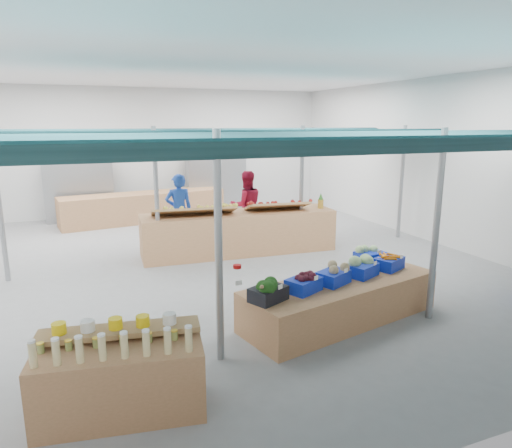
% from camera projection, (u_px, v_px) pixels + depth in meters
% --- Properties ---
extents(floor, '(13.00, 13.00, 0.00)m').
position_uv_depth(floor, '(209.00, 265.00, 10.06)').
color(floor, slate).
rests_on(floor, ground).
extents(hall, '(13.00, 13.00, 13.00)m').
position_uv_depth(hall, '(190.00, 141.00, 10.78)').
color(hall, silver).
rests_on(hall, ground).
extents(pole_grid, '(10.00, 4.60, 3.00)m').
position_uv_depth(pole_grid, '(273.00, 193.00, 8.35)').
color(pole_grid, gray).
rests_on(pole_grid, floor).
extents(awnings, '(9.50, 7.08, 0.30)m').
position_uv_depth(awnings, '(274.00, 139.00, 8.14)').
color(awnings, '#0A262D').
rests_on(awnings, pole_grid).
extents(back_shelving_left, '(2.00, 0.50, 2.00)m').
position_uv_depth(back_shelving_left, '(79.00, 190.00, 14.37)').
color(back_shelving_left, '#B23F33').
rests_on(back_shelving_left, floor).
extents(back_shelving_right, '(2.00, 0.50, 2.00)m').
position_uv_depth(back_shelving_right, '(216.00, 183.00, 16.00)').
color(back_shelving_right, '#B23F33').
rests_on(back_shelving_right, floor).
extents(bottle_shelf, '(1.84, 1.30, 1.05)m').
position_uv_depth(bottle_shelf, '(121.00, 375.00, 4.88)').
color(bottle_shelf, '#956541').
rests_on(bottle_shelf, floor).
extents(veg_counter, '(3.45, 1.78, 0.64)m').
position_uv_depth(veg_counter, '(341.00, 300.00, 7.20)').
color(veg_counter, '#956541').
rests_on(veg_counter, floor).
extents(fruit_counter, '(4.65, 1.39, 0.98)m').
position_uv_depth(fruit_counter, '(239.00, 233.00, 10.91)').
color(fruit_counter, '#956541').
rests_on(fruit_counter, floor).
extents(far_counter, '(5.16, 1.70, 0.91)m').
position_uv_depth(far_counter, '(144.00, 207.00, 14.39)').
color(far_counter, '#956541').
rests_on(far_counter, floor).
extents(vendor_left, '(0.70, 0.48, 1.84)m').
position_uv_depth(vendor_left, '(179.00, 211.00, 11.38)').
color(vendor_left, '#183D9F').
rests_on(vendor_left, floor).
extents(vendor_right, '(0.94, 0.75, 1.84)m').
position_uv_depth(vendor_right, '(246.00, 206.00, 12.03)').
color(vendor_right, maroon).
rests_on(vendor_right, floor).
extents(crate_broccoli, '(0.60, 0.53, 0.35)m').
position_uv_depth(crate_broccoli, '(268.00, 290.00, 6.32)').
color(crate_broccoli, black).
rests_on(crate_broccoli, veg_counter).
extents(crate_beets, '(0.60, 0.53, 0.29)m').
position_uv_depth(crate_beets, '(304.00, 283.00, 6.68)').
color(crate_beets, '#1028AD').
rests_on(crate_beets, veg_counter).
extents(crate_celeriac, '(0.60, 0.53, 0.31)m').
position_uv_depth(crate_celeriac, '(333.00, 275.00, 7.00)').
color(crate_celeriac, '#1028AD').
rests_on(crate_celeriac, veg_counter).
extents(crate_cabbage, '(0.60, 0.53, 0.35)m').
position_uv_depth(crate_cabbage, '(363.00, 266.00, 7.35)').
color(crate_cabbage, '#1028AD').
rests_on(crate_cabbage, veg_counter).
extents(crate_carrots, '(0.60, 0.53, 0.29)m').
position_uv_depth(crate_carrots, '(389.00, 263.00, 7.71)').
color(crate_carrots, '#1028AD').
rests_on(crate_carrots, veg_counter).
extents(sparrow, '(0.12, 0.09, 0.11)m').
position_uv_depth(sparrow, '(264.00, 288.00, 6.13)').
color(sparrow, brown).
rests_on(sparrow, crate_broccoli).
extents(pole_ribbon, '(0.12, 0.12, 0.28)m').
position_uv_depth(pole_ribbon, '(237.00, 268.00, 6.37)').
color(pole_ribbon, '#AC0B0C').
rests_on(pole_ribbon, pole_grid).
extents(apple_heap_yellow, '(1.97, 0.94, 0.27)m').
position_uv_depth(apple_heap_yellow, '(194.00, 209.00, 10.34)').
color(apple_heap_yellow, '#997247').
rests_on(apple_heap_yellow, fruit_counter).
extents(apple_heap_red, '(1.58, 0.89, 0.27)m').
position_uv_depth(apple_heap_red, '(277.00, 204.00, 10.95)').
color(apple_heap_red, '#997247').
rests_on(apple_heap_red, fruit_counter).
extents(pineapple, '(0.14, 0.14, 0.39)m').
position_uv_depth(pineapple, '(321.00, 201.00, 11.30)').
color(pineapple, '#8C6019').
rests_on(pineapple, fruit_counter).
extents(crate_extra, '(0.54, 0.43, 0.32)m').
position_uv_depth(crate_extra, '(370.00, 255.00, 8.04)').
color(crate_extra, '#1028AD').
rests_on(crate_extra, veg_counter).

